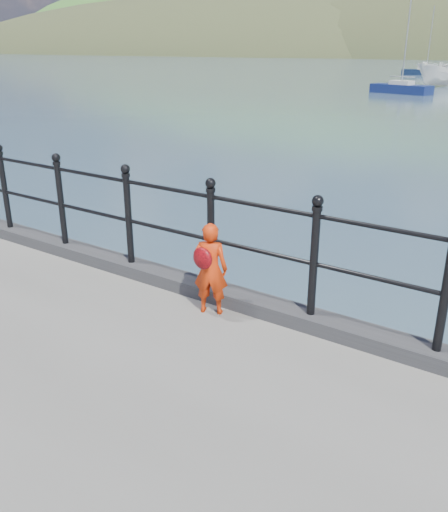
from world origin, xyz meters
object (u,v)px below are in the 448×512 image
Objects in this scene: child at (210,268)px; sailboat_port at (401,89)px; railing at (167,217)px; launch_white at (438,74)px; sailboat_left at (426,72)px.

child is 42.67m from sailboat_port.
child is at bearing -61.42° from sailboat_port.
railing is 51.46m from launch_white.
sailboat_port reaches higher than railing.
railing is 18.56× the size of child.
sailboat_left is at bearing 125.23° from launch_white.
sailboat_left is at bearing 103.07° from railing.
child is at bearing -20.57° from railing.
sailboat_left reaches higher than sailboat_port.
launch_white is (-9.81, 50.51, -0.70)m from railing.
sailboat_left is (-6.88, 21.37, -0.79)m from launch_white.
sailboat_left is (-17.49, 72.18, -1.16)m from child.
railing is 3.10× the size of launch_white.
railing is at bearing -61.62° from launch_white.
launch_white is 0.81× the size of sailboat_port.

